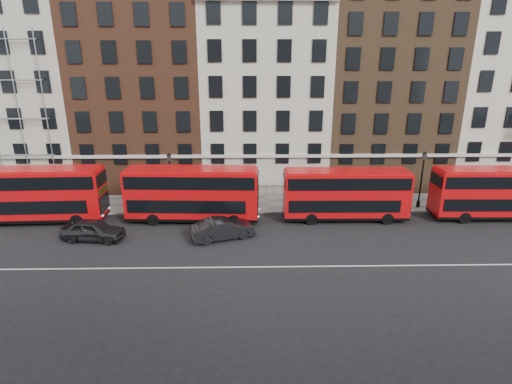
{
  "coord_description": "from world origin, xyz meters",
  "views": [
    {
      "loc": [
        -1.79,
        -25.8,
        13.04
      ],
      "look_at": [
        -1.17,
        5.0,
        3.0
      ],
      "focal_mm": 28.0,
      "sensor_mm": 36.0,
      "label": 1
    }
  ],
  "objects_px": {
    "bus_d": "(496,192)",
    "bus_b": "(192,193)",
    "car_rear": "(93,230)",
    "car_front": "(223,229)",
    "bus_c": "(345,193)",
    "bus_a": "(35,194)"
  },
  "relations": [
    {
      "from": "car_rear",
      "to": "car_front",
      "type": "relative_size",
      "value": 0.97
    },
    {
      "from": "bus_b",
      "to": "car_front",
      "type": "distance_m",
      "value": 4.96
    },
    {
      "from": "bus_b",
      "to": "bus_d",
      "type": "height_order",
      "value": "bus_b"
    },
    {
      "from": "bus_b",
      "to": "car_front",
      "type": "bearing_deg",
      "value": -50.55
    },
    {
      "from": "car_rear",
      "to": "car_front",
      "type": "xyz_separation_m",
      "value": [
        9.92,
        0.04,
        0.0
      ]
    },
    {
      "from": "bus_b",
      "to": "bus_d",
      "type": "relative_size",
      "value": 1.04
    },
    {
      "from": "bus_d",
      "to": "car_front",
      "type": "xyz_separation_m",
      "value": [
        -23.32,
        -3.73,
        -1.61
      ]
    },
    {
      "from": "bus_c",
      "to": "car_rear",
      "type": "bearing_deg",
      "value": -168.85
    },
    {
      "from": "bus_d",
      "to": "car_rear",
      "type": "distance_m",
      "value": 33.49
    },
    {
      "from": "bus_a",
      "to": "bus_b",
      "type": "bearing_deg",
      "value": -1.98
    },
    {
      "from": "bus_d",
      "to": "bus_b",
      "type": "bearing_deg",
      "value": -178.96
    },
    {
      "from": "bus_a",
      "to": "car_front",
      "type": "xyz_separation_m",
      "value": [
        15.96,
        -3.73,
        -1.72
      ]
    },
    {
      "from": "bus_a",
      "to": "bus_b",
      "type": "xyz_separation_m",
      "value": [
        13.18,
        0.0,
        -0.03
      ]
    },
    {
      "from": "bus_c",
      "to": "car_front",
      "type": "height_order",
      "value": "bus_c"
    },
    {
      "from": "bus_a",
      "to": "bus_c",
      "type": "bearing_deg",
      "value": -1.99
    },
    {
      "from": "car_rear",
      "to": "bus_a",
      "type": "bearing_deg",
      "value": 64.9
    },
    {
      "from": "bus_c",
      "to": "bus_a",
      "type": "bearing_deg",
      "value": -179.43
    },
    {
      "from": "car_rear",
      "to": "car_front",
      "type": "height_order",
      "value": "same"
    },
    {
      "from": "bus_c",
      "to": "bus_d",
      "type": "distance_m",
      "value": 13.06
    },
    {
      "from": "bus_a",
      "to": "car_rear",
      "type": "bearing_deg",
      "value": -33.95
    },
    {
      "from": "bus_a",
      "to": "bus_c",
      "type": "height_order",
      "value": "bus_a"
    },
    {
      "from": "bus_d",
      "to": "car_rear",
      "type": "relative_size",
      "value": 2.26
    }
  ]
}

